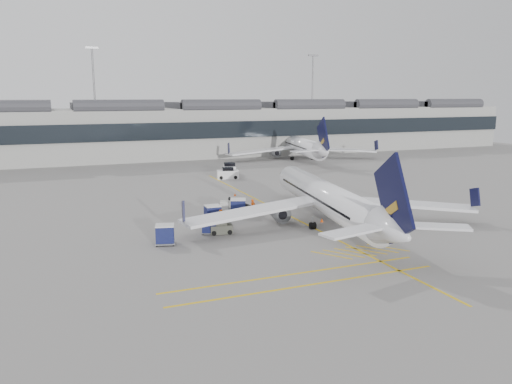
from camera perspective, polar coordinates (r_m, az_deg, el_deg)
name	(u,v)px	position (r m, az deg, el deg)	size (l,w,h in m)	color
ground	(230,243)	(47.90, -2.98, -5.80)	(220.00, 220.00, 0.00)	gray
terminal	(125,131)	(116.54, -14.74, 6.78)	(200.00, 20.45, 12.40)	#9E9E99
light_masts	(109,93)	(130.09, -16.49, 10.77)	(113.00, 0.60, 25.45)	slate
apron_markings	(281,212)	(60.50, 2.88, -2.25)	(0.25, 60.00, 0.01)	gold
airliner_main	(328,199)	(54.62, 8.22, -0.80)	(32.13, 35.37, 9.46)	white
airliner_far	(300,146)	(111.75, 5.09, 5.28)	(33.64, 37.07, 9.94)	white
belt_loader	(234,210)	(58.75, -2.56, -2.05)	(5.21, 3.10, 2.07)	#B8B6AF
baggage_cart_a	(238,207)	(58.37, -2.05, -1.67)	(2.30, 2.11, 1.98)	gray
baggage_cart_b	(213,213)	(55.53, -4.98, -2.41)	(1.81, 1.49, 1.88)	gray
baggage_cart_c	(209,226)	(50.81, -5.34, -3.85)	(1.89, 1.76, 1.60)	gray
baggage_cart_d	(165,234)	(47.70, -10.36, -4.74)	(2.15, 1.91, 1.93)	gray
ramp_agent_a	(253,207)	(58.35, -0.36, -1.76)	(0.71, 0.46, 1.94)	#ED4F0C
ramp_agent_b	(221,218)	(53.77, -4.08, -2.96)	(0.88, 0.68, 1.80)	orange
pushback_tug	(221,228)	(50.92, -4.03, -4.14)	(2.44, 1.73, 1.26)	#4A4B40
safety_cone_nose	(235,194)	(69.91, -2.42, -0.27)	(0.33, 0.33, 0.46)	#F24C0A
safety_cone_engine	(322,220)	(55.87, 7.53, -3.19)	(0.35, 0.35, 0.48)	#F24C0A
service_van_mid	(230,169)	(89.16, -3.04, 2.61)	(3.08, 4.48, 2.10)	silver
service_van_right	(228,174)	(84.76, -3.24, 2.10)	(3.96, 2.61, 1.87)	silver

